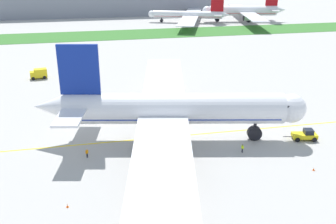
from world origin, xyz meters
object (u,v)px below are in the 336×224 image
object	(u,v)px
ground_crew_wingwalker_starboard	(242,148)
airliner_foreground	(170,109)
pushback_tug	(305,135)
traffic_cone_near_nose	(67,205)
service_truck_baggage_loader	(39,73)
traffic_cone_port_wing	(314,169)
parked_airliner_far_centre	(244,11)
parked_airliner_far_left	(189,15)
ground_crew_marshaller_front	(148,172)
ground_crew_wingwalker_port	(87,152)

from	to	relation	value
ground_crew_wingwalker_starboard	airliner_foreground	bearing A→B (deg)	146.27
pushback_tug	ground_crew_wingwalker_starboard	xyz separation A→B (m)	(-13.84, -2.64, 0.00)
traffic_cone_near_nose	service_truck_baggage_loader	distance (m)	66.26
traffic_cone_port_wing	service_truck_baggage_loader	xyz separation A→B (m)	(-49.62, 63.22, 1.25)
airliner_foreground	parked_airliner_far_centre	xyz separation A→B (m)	(69.36, 135.56, -0.64)
ground_crew_wingwalker_starboard	service_truck_baggage_loader	size ratio (longest dim) A/B	0.33
ground_crew_wingwalker_starboard	traffic_cone_port_wing	size ratio (longest dim) A/B	2.79
traffic_cone_port_wing	parked_airliner_far_left	size ratio (longest dim) A/B	0.01
ground_crew_marshaller_front	service_truck_baggage_loader	xyz separation A→B (m)	(-22.53, 60.16, 0.49)
airliner_foreground	service_truck_baggage_loader	bearing A→B (deg)	121.41
ground_crew_wingwalker_starboard	ground_crew_wingwalker_port	bearing A→B (deg)	172.42
ground_crew_wingwalker_starboard	service_truck_baggage_loader	distance (m)	68.20
ground_crew_wingwalker_starboard	service_truck_baggage_loader	xyz separation A→B (m)	(-40.41, 54.94, 0.55)
pushback_tug	traffic_cone_port_wing	size ratio (longest dim) A/B	11.18
airliner_foreground	pushback_tug	distance (m)	26.47
pushback_tug	service_truck_baggage_loader	bearing A→B (deg)	136.05
airliner_foreground	traffic_cone_near_nose	size ratio (longest dim) A/B	136.58
airliner_foreground	traffic_cone_near_nose	distance (m)	26.79
ground_crew_marshaller_front	parked_airliner_far_left	size ratio (longest dim) A/B	0.03
ground_crew_wingwalker_port	ground_crew_wingwalker_starboard	bearing A→B (deg)	-7.58
ground_crew_wingwalker_port	ground_crew_wingwalker_starboard	distance (m)	27.58
airliner_foreground	traffic_cone_port_wing	distance (m)	26.93
traffic_cone_near_nose	parked_airliner_far_left	bearing A→B (deg)	69.61
ground_crew_marshaller_front	ground_crew_wingwalker_starboard	xyz separation A→B (m)	(17.88, 5.22, -0.06)
parked_airliner_far_centre	ground_crew_marshaller_front	bearing A→B (deg)	-116.99
airliner_foreground	ground_crew_marshaller_front	bearing A→B (deg)	-115.89
ground_crew_wingwalker_port	parked_airliner_far_centre	world-z (taller)	parked_airliner_far_centre
ground_crew_wingwalker_port	parked_airliner_far_left	size ratio (longest dim) A/B	0.03
ground_crew_wingwalker_port	service_truck_baggage_loader	bearing A→B (deg)	104.29
ground_crew_wingwalker_port	pushback_tug	bearing A→B (deg)	-1.39
ground_crew_marshaller_front	parked_airliner_far_centre	size ratio (longest dim) A/B	0.02
pushback_tug	ground_crew_wingwalker_port	xyz separation A→B (m)	(-41.18, 1.00, 0.07)
ground_crew_wingwalker_port	traffic_cone_near_nose	xyz separation A→B (m)	(-2.91, -14.16, -0.76)
ground_crew_wingwalker_starboard	parked_airliner_far_centre	xyz separation A→B (m)	(57.77, 143.30, 4.66)
ground_crew_wingwalker_port	traffic_cone_port_wing	world-z (taller)	ground_crew_wingwalker_port
traffic_cone_near_nose	traffic_cone_port_wing	world-z (taller)	same
ground_crew_wingwalker_port	traffic_cone_near_nose	distance (m)	14.47
pushback_tug	ground_crew_marshaller_front	world-z (taller)	pushback_tug
airliner_foreground	traffic_cone_port_wing	bearing A→B (deg)	-37.60
ground_crew_marshaller_front	parked_airliner_far_centre	distance (m)	166.74
airliner_foreground	ground_crew_wingwalker_port	distance (m)	17.10
ground_crew_wingwalker_port	traffic_cone_port_wing	size ratio (longest dim) A/B	2.97
traffic_cone_port_wing	parked_airliner_far_centre	distance (m)	159.26
parked_airliner_far_left	airliner_foreground	bearing A→B (deg)	-105.92
ground_crew_marshaller_front	traffic_cone_port_wing	distance (m)	27.27
ground_crew_marshaller_front	parked_airliner_far_centre	world-z (taller)	parked_airliner_far_centre
traffic_cone_port_wing	parked_airliner_far_left	xyz separation A→B (m)	(18.39, 153.41, 3.90)
ground_crew_wingwalker_starboard	parked_airliner_far_centre	world-z (taller)	parked_airliner_far_centre
airliner_foreground	pushback_tug	xyz separation A→B (m)	(25.43, -5.10, -5.31)
airliner_foreground	ground_crew_marshaller_front	distance (m)	15.33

